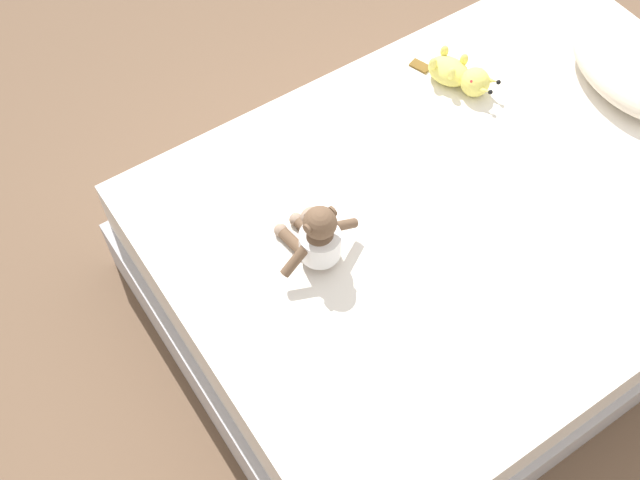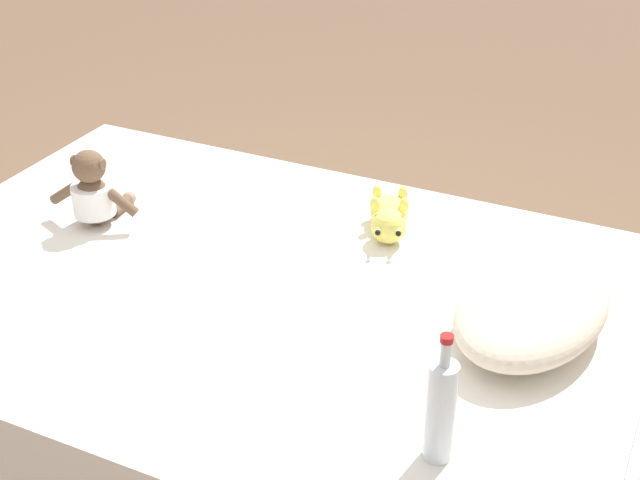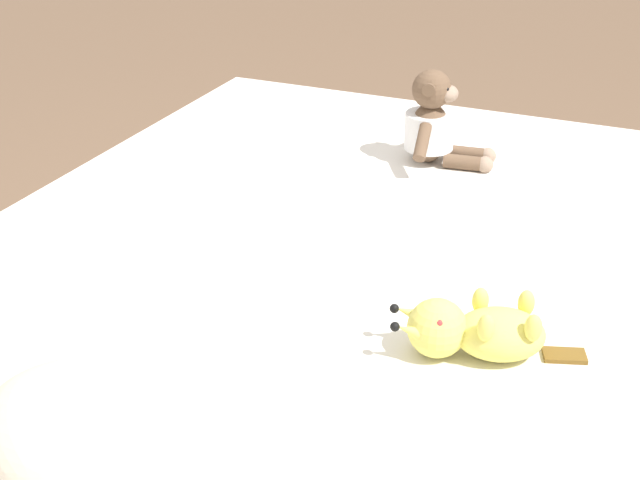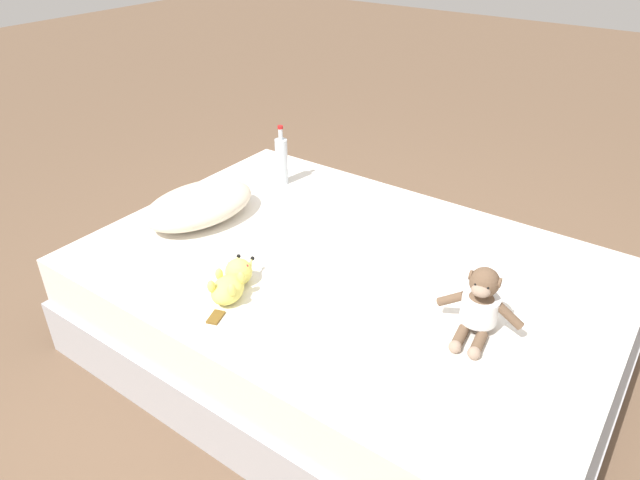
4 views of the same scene
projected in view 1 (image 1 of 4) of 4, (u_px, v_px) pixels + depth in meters
ground_plane at (461, 269)px, 2.81m from camera, size 16.00×16.00×0.00m
bed at (471, 234)px, 2.62m from camera, size 1.44×2.07×0.47m
pillow at (633, 69)px, 2.62m from camera, size 0.56×0.41×0.14m
plush_monkey at (317, 238)px, 2.21m from camera, size 0.24×0.29×0.24m
plush_yellow_creature at (460, 75)px, 2.63m from camera, size 0.32×0.18×0.10m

